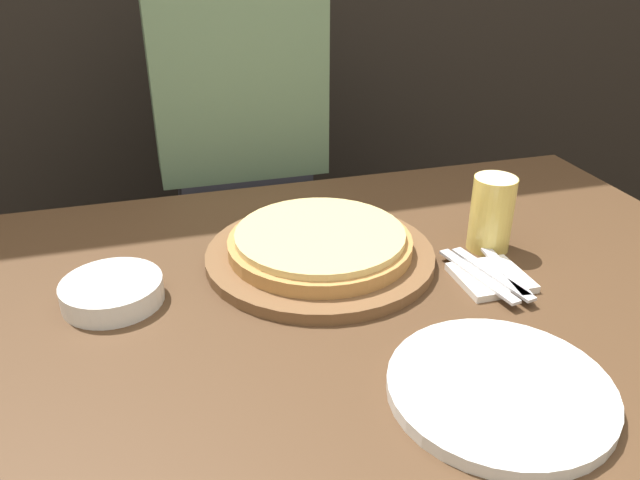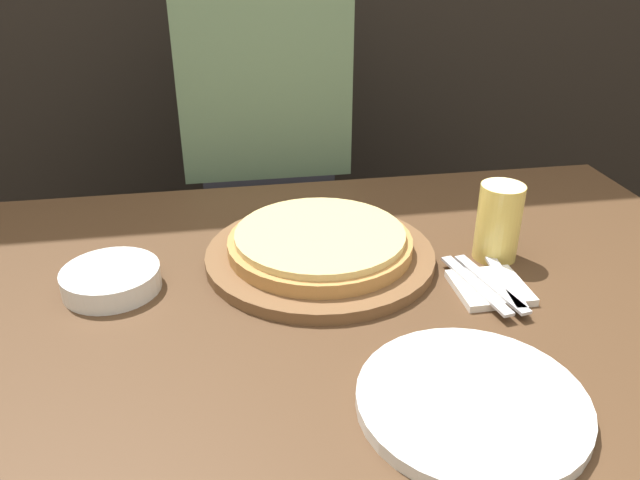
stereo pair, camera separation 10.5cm
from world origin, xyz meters
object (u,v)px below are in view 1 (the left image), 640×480
Objects in this scene: side_bowl at (112,292)px; dinner_knife at (492,273)px; pizza_on_board at (320,248)px; dinner_plate at (500,389)px; spoon at (505,271)px; beer_glass at (492,211)px; fork at (478,275)px; diner_person at (243,195)px.

side_bowl is 0.84× the size of dinner_knife.
side_bowl is at bearing -174.05° from pizza_on_board.
side_bowl reaches higher than dinner_plate.
dinner_knife is (0.13, 0.25, 0.01)m from dinner_plate.
pizza_on_board is 0.34m from side_bowl.
beer_glass is at bearing 75.22° from spoon.
diner_person is at bearing 111.26° from fork.
dinner_knife is 1.17× the size of spoon.
diner_person is (-0.04, 0.54, -0.12)m from pizza_on_board.
dinner_plate is 1.52× the size of fork.
diner_person is at bearing 113.06° from dinner_knife.
fork is 0.14× the size of diner_person.
pizza_on_board is 2.49× the size of spoon.
side_bowl is at bearing 142.44° from dinner_plate.
dinner_plate reaches higher than dinner_knife.
dinner_knife is at bearing -0.00° from fork.
pizza_on_board is at bearing 5.95° from side_bowl.
pizza_on_board reaches higher than fork.
dinner_knife is (-0.05, -0.10, -0.06)m from beer_glass.
dinner_plate is 1.52× the size of dinner_knife.
beer_glass reaches higher than dinner_knife.
fork is (0.10, 0.25, 0.01)m from dinner_plate.
pizza_on_board is 0.31m from beer_glass.
diner_person reaches higher than dinner_knife.
beer_glass reaches higher than fork.
diner_person is at bearing 120.67° from beer_glass.
side_bowl is 0.57m from fork.
side_bowl is 0.62m from spoon.
side_bowl reaches higher than spoon.
diner_person is at bearing 94.61° from pizza_on_board.
spoon is at bearing -65.19° from diner_person.
beer_glass is 0.40m from dinner_plate.
side_bowl is at bearing 179.85° from beer_glass.
side_bowl is 0.60m from dinner_knife.
dinner_plate is at bearing -80.13° from diner_person.
diner_person is (-0.27, 0.68, -0.11)m from fork.
side_bowl is 0.66m from diner_person.
beer_glass is 0.87× the size of side_bowl.
diner_person is at bearing 99.87° from dinner_plate.
diner_person reaches higher than pizza_on_board.
dinner_plate is at bearing -117.45° from beer_glass.
dinner_plate is at bearing -113.00° from fork.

